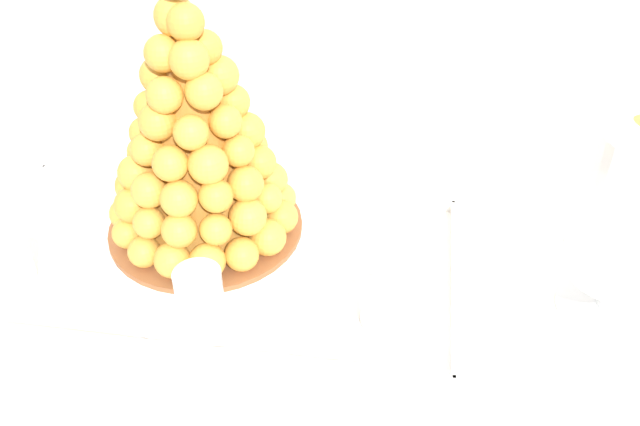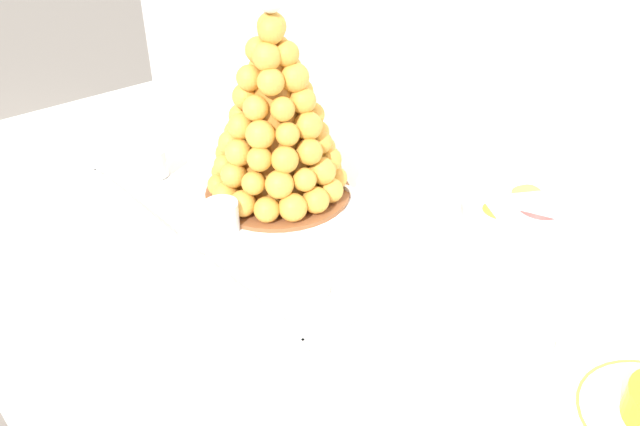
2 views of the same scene
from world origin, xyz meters
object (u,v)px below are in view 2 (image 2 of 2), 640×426
at_px(croquembouche, 275,121).
at_px(dessert_cup_centre, 312,278).
at_px(serving_tray, 259,213).
at_px(macaron_goblet, 511,277).
at_px(dessert_cup_left, 155,164).
at_px(wine_glass, 303,107).
at_px(dessert_cup_mid_left, 222,217).

distance_m(croquembouche, dessert_cup_centre, 0.32).
distance_m(serving_tray, macaron_goblet, 0.52).
xyz_separation_m(croquembouche, dessert_cup_left, (-0.21, -0.14, -0.12)).
relative_size(serving_tray, wine_glass, 4.19).
bearing_deg(macaron_goblet, dessert_cup_left, -175.19).
bearing_deg(wine_glass, dessert_cup_centre, -38.55).
xyz_separation_m(croquembouche, dessert_cup_mid_left, (0.03, -0.15, -0.12)).
bearing_deg(serving_tray, macaron_goblet, -0.67).
bearing_deg(dessert_cup_mid_left, macaron_goblet, 8.42).
relative_size(dessert_cup_centre, macaron_goblet, 0.20).
height_order(croquembouche, dessert_cup_left, croquembouche).
bearing_deg(wine_glass, dessert_cup_left, -114.05).
xyz_separation_m(serving_tray, croquembouche, (-0.03, 0.07, 0.15)).
xyz_separation_m(serving_tray, dessert_cup_centre, (0.23, -0.07, 0.03)).
bearing_deg(dessert_cup_left, croquembouche, 32.39).
distance_m(dessert_cup_left, macaron_goblet, 0.75).
bearing_deg(wine_glass, serving_tray, -59.73).
xyz_separation_m(dessert_cup_left, macaron_goblet, (0.74, 0.06, 0.12)).
xyz_separation_m(dessert_cup_mid_left, wine_glass, (-0.12, 0.28, 0.08)).
xyz_separation_m(serving_tray, dessert_cup_mid_left, (0.01, -0.08, 0.03)).
xyz_separation_m(dessert_cup_centre, macaron_goblet, (0.27, 0.07, 0.13)).
bearing_deg(wine_glass, croquembouche, -56.60).
height_order(dessert_cup_mid_left, macaron_goblet, macaron_goblet).
height_order(serving_tray, dessert_cup_centre, dessert_cup_centre).
height_order(dessert_cup_mid_left, wine_glass, wine_glass).
relative_size(croquembouche, dessert_cup_centre, 6.87).
bearing_deg(dessert_cup_centre, serving_tray, 162.46).
bearing_deg(dessert_cup_centre, dessert_cup_left, 179.52).
xyz_separation_m(dessert_cup_left, wine_glass, (0.12, 0.27, 0.08)).
xyz_separation_m(dessert_cup_left, dessert_cup_centre, (0.47, -0.00, -0.00)).
bearing_deg(croquembouche, dessert_cup_centre, -28.44).
distance_m(dessert_cup_centre, macaron_goblet, 0.30).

